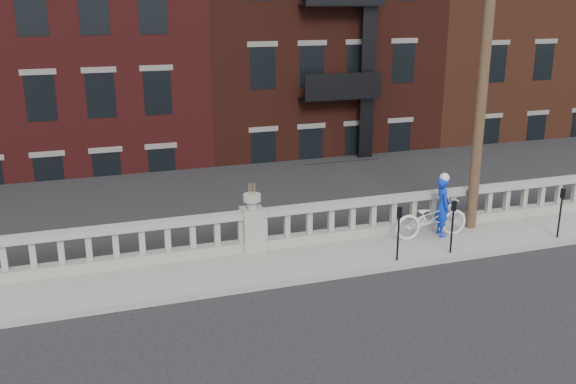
{
  "coord_description": "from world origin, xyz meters",
  "views": [
    {
      "loc": [
        -4.05,
        -10.68,
        6.3
      ],
      "look_at": [
        0.69,
        3.2,
        1.82
      ],
      "focal_mm": 40.0,
      "sensor_mm": 36.0,
      "label": 1
    }
  ],
  "objects": [
    {
      "name": "balustrade",
      "position": [
        0.0,
        3.95,
        0.64
      ],
      "size": [
        28.0,
        0.34,
        1.03
      ],
      "color": "gray",
      "rests_on": "sidewalk"
    },
    {
      "name": "parking_meter_c",
      "position": [
        4.64,
        2.15,
        1.0
      ],
      "size": [
        0.1,
        0.09,
        1.36
      ],
      "color": "black",
      "rests_on": "sidewalk"
    },
    {
      "name": "utility_pole",
      "position": [
        6.2,
        3.6,
        5.24
      ],
      "size": [
        1.6,
        0.28,
        10.0
      ],
      "color": "#422D1E",
      "rests_on": "sidewalk"
    },
    {
      "name": "ground",
      "position": [
        0.0,
        0.0,
        0.0
      ],
      "size": [
        120.0,
        120.0,
        0.0
      ],
      "primitive_type": "plane",
      "color": "black",
      "rests_on": "ground"
    },
    {
      "name": "cyclist",
      "position": [
        5.07,
        3.32,
        0.96
      ],
      "size": [
        0.5,
        0.66,
        1.62
      ],
      "primitive_type": "imported",
      "rotation": [
        0.0,
        0.0,
        1.36
      ],
      "color": "#0D2DC9",
      "rests_on": "sidewalk"
    },
    {
      "name": "lower_level",
      "position": [
        0.56,
        23.04,
        2.63
      ],
      "size": [
        80.0,
        44.0,
        20.8
      ],
      "color": "#605E59",
      "rests_on": "ground"
    },
    {
      "name": "parking_meter_b",
      "position": [
        3.14,
        2.15,
        1.0
      ],
      "size": [
        0.1,
        0.09,
        1.36
      ],
      "color": "black",
      "rests_on": "sidewalk"
    },
    {
      "name": "planter_pedestal",
      "position": [
        0.0,
        3.95,
        0.83
      ],
      "size": [
        0.55,
        0.55,
        1.76
      ],
      "color": "gray",
      "rests_on": "sidewalk"
    },
    {
      "name": "parking_meter_d",
      "position": [
        7.92,
        2.15,
        1.0
      ],
      "size": [
        0.1,
        0.09,
        1.36
      ],
      "color": "black",
      "rests_on": "sidewalk"
    },
    {
      "name": "bicycle",
      "position": [
        4.73,
        3.27,
        0.69
      ],
      "size": [
        2.08,
        0.77,
        1.09
      ],
      "primitive_type": "imported",
      "rotation": [
        0.0,
        0.0,
        1.55
      ],
      "color": "white",
      "rests_on": "sidewalk"
    },
    {
      "name": "sidewalk",
      "position": [
        0.0,
        3.0,
        0.07
      ],
      "size": [
        32.0,
        2.2,
        0.15
      ],
      "primitive_type": "cube",
      "color": "gray",
      "rests_on": "ground"
    }
  ]
}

